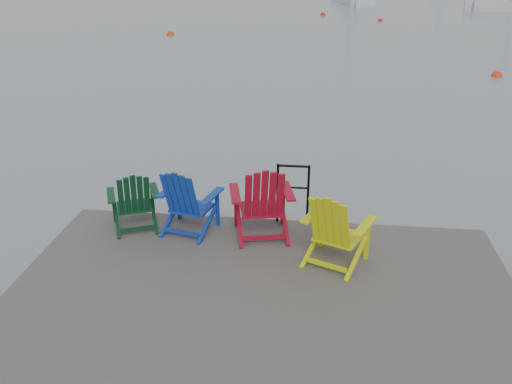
# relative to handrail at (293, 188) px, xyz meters

# --- Properties ---
(ground) EXTENTS (400.00, 400.00, 0.00)m
(ground) POSITION_rel_handrail_xyz_m (-0.25, -2.45, -1.04)
(ground) COLOR slate
(ground) RESTS_ON ground
(dock) EXTENTS (6.00, 5.00, 1.40)m
(dock) POSITION_rel_handrail_xyz_m (-0.25, -2.45, -0.69)
(dock) COLOR #292725
(dock) RESTS_ON ground
(handrail) EXTENTS (0.48, 0.04, 0.90)m
(handrail) POSITION_rel_handrail_xyz_m (0.00, 0.00, 0.00)
(handrail) COLOR black
(handrail) RESTS_ON dock
(chair_green) EXTENTS (0.87, 0.83, 0.90)m
(chair_green) POSITION_rel_handrail_xyz_m (-2.22, -0.46, -0.09)
(chair_green) COLOR #093419
(chair_green) RESTS_ON dock
(chair_blue) EXTENTS (0.90, 0.85, 0.98)m
(chair_blue) POSITION_rel_handrail_xyz_m (-1.44, -0.48, -0.05)
(chair_blue) COLOR #0E3199
(chair_blue) RESTS_ON dock
(chair_red) EXTENTS (0.98, 0.93, 1.08)m
(chair_red) POSITION_rel_handrail_xyz_m (-0.39, -0.49, 0.00)
(chair_red) COLOR maroon
(chair_red) RESTS_ON dock
(chair_yellow) EXTENTS (0.99, 0.94, 1.01)m
(chair_yellow) POSITION_rel_handrail_xyz_m (0.58, -1.12, -0.03)
(chair_yellow) COLOR #CBD30B
(chair_yellow) RESTS_ON dock
(buoy_a) EXTENTS (0.38, 0.38, 0.38)m
(buoy_a) POSITION_rel_handrail_xyz_m (6.75, 13.48, -1.04)
(buoy_a) COLOR red
(buoy_a) RESTS_ON ground
(buoy_b) EXTENTS (0.41, 0.41, 0.41)m
(buoy_b) POSITION_rel_handrail_xyz_m (-7.84, 22.57, -1.04)
(buoy_b) COLOR red
(buoy_b) RESTS_ON ground
(buoy_c) EXTENTS (0.34, 0.34, 0.34)m
(buoy_c) POSITION_rel_handrail_xyz_m (4.14, 30.57, -1.04)
(buoy_c) COLOR red
(buoy_c) RESTS_ON ground
(buoy_d) EXTENTS (0.40, 0.40, 0.40)m
(buoy_d) POSITION_rel_handrail_xyz_m (0.39, 33.73, -1.04)
(buoy_d) COLOR red
(buoy_d) RESTS_ON ground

